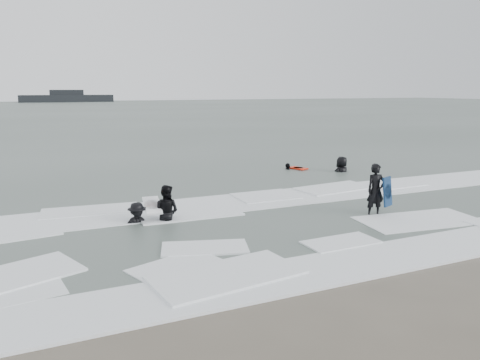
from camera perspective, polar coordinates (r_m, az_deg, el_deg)
name	(u,v)px	position (r m, az deg, el deg)	size (l,w,h in m)	color
ground	(321,260)	(11.80, 9.89, -9.56)	(320.00, 320.00, 0.00)	brown
sea	(72,112)	(89.47, -19.75, 7.82)	(320.00, 320.00, 0.00)	#47544C
surfer_centre	(374,216)	(16.06, 16.05, -4.25)	(0.64, 0.42, 1.77)	black
surfer_wading	(167,222)	(14.94, -8.95, -5.09)	(0.85, 0.66, 1.75)	black
surfer_breaker	(138,225)	(14.75, -12.39, -5.42)	(1.02, 0.58, 1.57)	black
surfer_right_near	(288,170)	(24.15, 5.86, 1.17)	(0.90, 0.37, 1.53)	black
surfer_right_far	(342,173)	(23.92, 12.28, 0.88)	(0.96, 0.62, 1.96)	black
surf_foam	(256,220)	(14.84, 2.01, -4.90)	(30.03, 9.06, 0.09)	white
bodyboards	(283,185)	(18.02, 5.21, -0.58)	(9.75, 9.60, 1.25)	#0F274A
vessel_horizon	(67,98)	(157.80, -20.35, 9.40)	(27.73, 4.95, 3.76)	black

